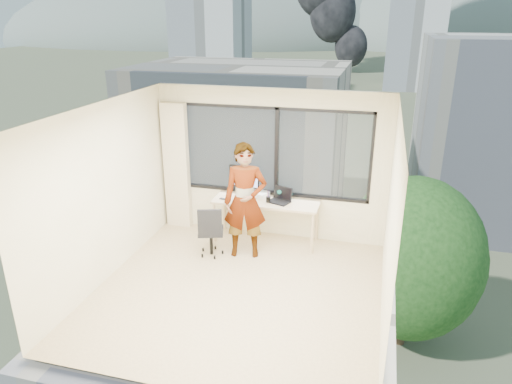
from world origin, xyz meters
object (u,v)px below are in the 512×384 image
(monitor, at_px, (245,181))
(handbag, at_px, (284,193))
(chair, at_px, (211,230))
(laptop, at_px, (279,196))
(game_console, at_px, (259,194))
(person, at_px, (245,201))
(desk, at_px, (266,221))

(monitor, height_order, handbag, monitor)
(chair, distance_m, laptop, 1.27)
(game_console, bearing_deg, laptop, -7.70)
(chair, height_order, handbag, handbag)
(game_console, xyz_separation_m, handbag, (0.45, -0.03, 0.07))
(chair, distance_m, handbag, 1.42)
(person, relative_size, game_console, 6.38)
(chair, relative_size, laptop, 2.39)
(chair, height_order, monitor, monitor)
(person, xyz_separation_m, handbag, (0.48, 0.74, -0.08))
(desk, bearing_deg, person, -109.54)
(monitor, bearing_deg, handbag, 13.59)
(person, bearing_deg, chair, -176.42)
(monitor, bearing_deg, laptop, -2.58)
(chair, distance_m, monitor, 1.06)
(game_console, bearing_deg, chair, -101.54)
(person, relative_size, handbag, 6.60)
(handbag, bearing_deg, person, -104.42)
(person, bearing_deg, monitor, 94.57)
(person, distance_m, handbag, 0.88)
(desk, height_order, person, person)
(monitor, xyz_separation_m, game_console, (0.23, 0.10, -0.24))
(person, distance_m, game_console, 0.78)
(person, height_order, monitor, person)
(desk, xyz_separation_m, chair, (-0.74, -0.73, 0.07))
(chair, distance_m, game_console, 1.14)
(game_console, height_order, handbag, handbag)
(desk, relative_size, handbag, 6.31)
(chair, bearing_deg, monitor, 49.92)
(monitor, relative_size, laptop, 1.50)
(handbag, bearing_deg, desk, -130.22)
(game_console, distance_m, handbag, 0.46)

